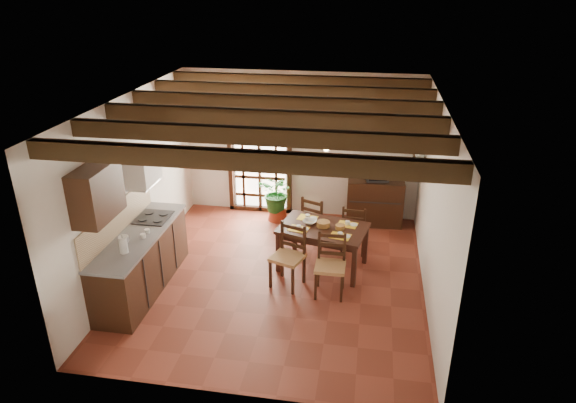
% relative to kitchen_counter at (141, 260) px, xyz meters
% --- Properties ---
extents(ground_plane, '(5.00, 5.00, 0.00)m').
position_rel_kitchen_counter_xyz_m(ground_plane, '(1.96, 0.60, -0.47)').
color(ground_plane, maroon).
extents(room_shell, '(4.52, 5.02, 2.81)m').
position_rel_kitchen_counter_xyz_m(room_shell, '(1.96, 0.60, 1.34)').
color(room_shell, silver).
rests_on(room_shell, ground_plane).
extents(ceiling_beams, '(4.50, 4.34, 0.20)m').
position_rel_kitchen_counter_xyz_m(ceiling_beams, '(1.96, 0.60, 2.22)').
color(ceiling_beams, black).
rests_on(ceiling_beams, room_shell).
extents(french_door, '(1.26, 0.11, 2.32)m').
position_rel_kitchen_counter_xyz_m(french_door, '(1.16, 3.05, 0.70)').
color(french_door, white).
rests_on(french_door, ground_plane).
extents(kitchen_counter, '(0.64, 2.25, 1.38)m').
position_rel_kitchen_counter_xyz_m(kitchen_counter, '(0.00, 0.00, 0.00)').
color(kitchen_counter, black).
rests_on(kitchen_counter, ground_plane).
extents(upper_cabinet, '(0.35, 0.80, 0.70)m').
position_rel_kitchen_counter_xyz_m(upper_cabinet, '(-0.12, -0.70, 1.38)').
color(upper_cabinet, black).
rests_on(upper_cabinet, room_shell).
extents(range_hood, '(0.38, 0.60, 0.54)m').
position_rel_kitchen_counter_xyz_m(range_hood, '(-0.09, 0.55, 1.26)').
color(range_hood, white).
rests_on(range_hood, room_shell).
extents(counter_items, '(0.50, 1.43, 0.25)m').
position_rel_kitchen_counter_xyz_m(counter_items, '(0.00, 0.09, 0.49)').
color(counter_items, black).
rests_on(counter_items, kitchen_counter).
extents(dining_table, '(1.50, 1.12, 0.73)m').
position_rel_kitchen_counter_xyz_m(dining_table, '(2.61, 1.05, 0.16)').
color(dining_table, black).
rests_on(dining_table, ground_plane).
extents(chair_near_left, '(0.57, 0.55, 0.97)m').
position_rel_kitchen_counter_xyz_m(chair_near_left, '(2.15, 0.44, -0.17)').
color(chair_near_left, '#B5814D').
rests_on(chair_near_left, ground_plane).
extents(chair_near_right, '(0.44, 0.42, 0.95)m').
position_rel_kitchen_counter_xyz_m(chair_near_right, '(2.80, 0.30, -0.18)').
color(chair_near_right, '#B5814D').
rests_on(chair_near_right, ground_plane).
extents(chair_far_left, '(0.56, 0.55, 0.93)m').
position_rel_kitchen_counter_xyz_m(chair_far_left, '(2.42, 1.79, -0.18)').
color(chair_far_left, '#B5814D').
rests_on(chair_far_left, ground_plane).
extents(chair_far_right, '(0.44, 0.42, 0.89)m').
position_rel_kitchen_counter_xyz_m(chair_far_right, '(3.08, 1.65, -0.19)').
color(chair_far_right, '#B5814D').
rests_on(chair_far_right, ground_plane).
extents(table_setting, '(0.98, 0.65, 0.09)m').
position_rel_kitchen_counter_xyz_m(table_setting, '(2.61, 1.05, 0.27)').
color(table_setting, yellow).
rests_on(table_setting, dining_table).
extents(table_bowl, '(0.26, 0.26, 0.05)m').
position_rel_kitchen_counter_xyz_m(table_bowl, '(2.39, 1.14, 0.28)').
color(table_bowl, white).
rests_on(table_bowl, dining_table).
extents(sideboard, '(1.06, 0.51, 0.89)m').
position_rel_kitchen_counter_xyz_m(sideboard, '(3.42, 2.83, -0.03)').
color(sideboard, black).
rests_on(sideboard, ground_plane).
extents(crt_tv, '(0.45, 0.43, 0.35)m').
position_rel_kitchen_counter_xyz_m(crt_tv, '(3.42, 2.82, 0.60)').
color(crt_tv, black).
rests_on(crt_tv, sideboard).
extents(fuse_box, '(0.25, 0.03, 0.32)m').
position_rel_kitchen_counter_xyz_m(fuse_box, '(3.46, 3.08, 1.28)').
color(fuse_box, white).
rests_on(fuse_box, room_shell).
extents(plant_pot, '(0.39, 0.39, 0.24)m').
position_rel_kitchen_counter_xyz_m(plant_pot, '(1.57, 2.68, -0.36)').
color(plant_pot, maroon).
rests_on(plant_pot, ground_plane).
extents(potted_plant, '(2.20, 2.07, 1.95)m').
position_rel_kitchen_counter_xyz_m(potted_plant, '(1.57, 2.68, 0.10)').
color(potted_plant, '#144C19').
rests_on(potted_plant, ground_plane).
extents(wall_shelf, '(0.20, 0.42, 0.20)m').
position_rel_kitchen_counter_xyz_m(wall_shelf, '(4.10, 2.20, 1.04)').
color(wall_shelf, black).
rests_on(wall_shelf, room_shell).
extents(shelf_vase, '(0.15, 0.15, 0.15)m').
position_rel_kitchen_counter_xyz_m(shelf_vase, '(4.10, 2.20, 1.18)').
color(shelf_vase, '#B2BFB2').
rests_on(shelf_vase, wall_shelf).
extents(shelf_flowers, '(0.14, 0.14, 0.36)m').
position_rel_kitchen_counter_xyz_m(shelf_flowers, '(4.10, 2.20, 1.38)').
color(shelf_flowers, yellow).
rests_on(shelf_flowers, shelf_vase).
extents(framed_picture, '(0.03, 0.32, 0.32)m').
position_rel_kitchen_counter_xyz_m(framed_picture, '(4.18, 2.20, 1.58)').
color(framed_picture, brown).
rests_on(framed_picture, room_shell).
extents(pendant_lamp, '(0.36, 0.36, 0.84)m').
position_rel_kitchen_counter_xyz_m(pendant_lamp, '(2.61, 1.15, 1.60)').
color(pendant_lamp, black).
rests_on(pendant_lamp, room_shell).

